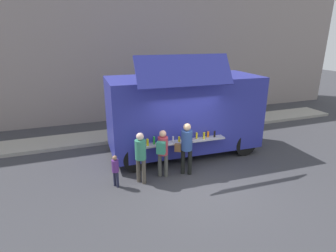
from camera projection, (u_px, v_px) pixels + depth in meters
ground_plane at (201, 184)px, 8.59m from camera, size 60.00×60.00×0.00m
curb_strip at (76, 140)px, 11.97m from camera, size 28.00×1.60×0.15m
building_behind at (84, 40)px, 14.47m from camera, size 32.00×2.40×8.44m
food_truck_main at (184, 112)px, 10.46m from camera, size 5.78×3.10×3.89m
trash_bin at (236, 115)px, 14.19m from camera, size 0.60×0.60×1.05m
customer_front_ordering at (186, 145)px, 8.89m from camera, size 0.56×0.46×1.79m
customer_mid_with_backpack at (163, 149)px, 8.71m from camera, size 0.46×0.52×1.61m
customer_rear_waiting at (141, 154)px, 8.36m from camera, size 0.34×0.34×1.67m
child_near_queue at (115, 168)px, 8.24m from camera, size 0.21×0.21×1.04m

